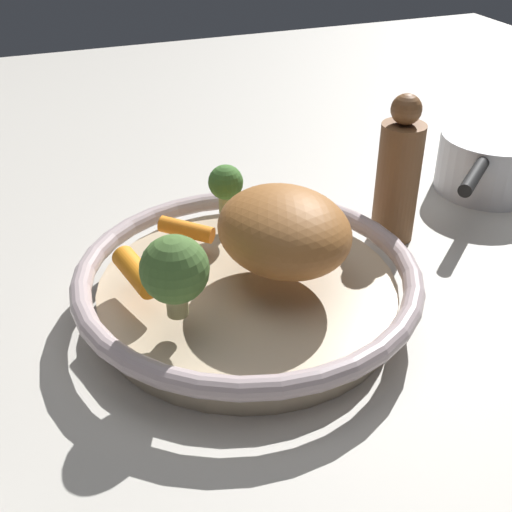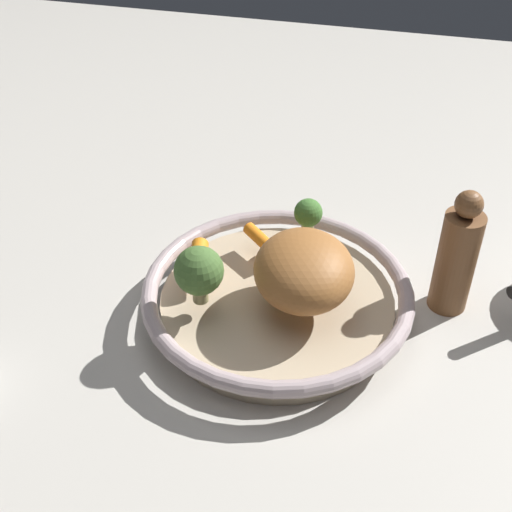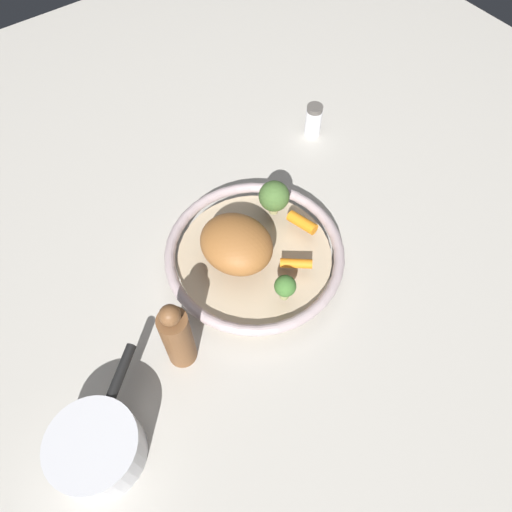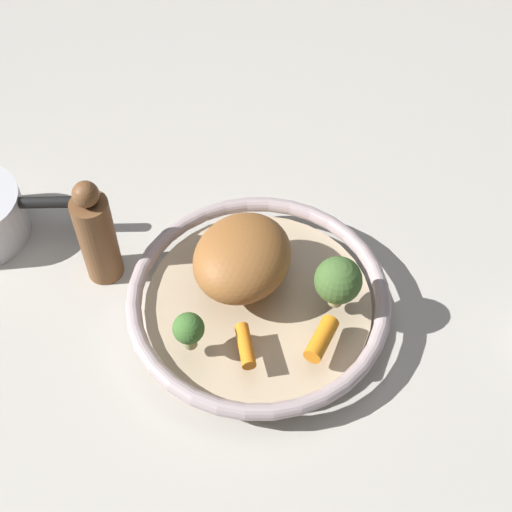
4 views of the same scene
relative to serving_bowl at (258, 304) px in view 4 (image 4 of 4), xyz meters
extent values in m
plane|color=#B7B2A8|center=(0.00, 0.00, -0.03)|extent=(2.06, 2.06, 0.00)
cylinder|color=tan|center=(0.00, 0.00, -0.01)|extent=(0.29, 0.29, 0.03)
torus|color=#AE9A9C|center=(0.00, 0.00, 0.01)|extent=(0.33, 0.33, 0.02)
ellipsoid|color=#975D2D|center=(0.03, -0.01, 0.06)|extent=(0.15, 0.16, 0.07)
cylinder|color=orange|center=(-0.04, 0.07, 0.03)|extent=(0.05, 0.05, 0.02)
cylinder|color=orange|center=(-0.10, 0.01, 0.03)|extent=(0.03, 0.06, 0.03)
cylinder|color=tan|center=(-0.08, -0.05, 0.03)|extent=(0.02, 0.02, 0.02)
sphere|color=#44672F|center=(-0.08, -0.05, 0.07)|extent=(0.06, 0.06, 0.06)
cylinder|color=tan|center=(0.02, 0.11, 0.03)|extent=(0.02, 0.02, 0.02)
sphere|color=#3E6C2D|center=(0.02, 0.11, 0.06)|extent=(0.04, 0.04, 0.04)
cylinder|color=brown|center=(0.21, 0.07, 0.04)|extent=(0.05, 0.05, 0.14)
sphere|color=brown|center=(0.21, 0.07, 0.13)|extent=(0.03, 0.03, 0.03)
cylinder|color=black|center=(0.30, 0.07, 0.04)|extent=(0.08, 0.07, 0.02)
camera|label=1|loc=(-0.18, -0.49, 0.36)|focal=46.40mm
camera|label=2|loc=(0.13, -0.61, 0.56)|focal=47.81mm
camera|label=3|loc=(0.28, 0.39, 0.76)|focal=34.03mm
camera|label=4|loc=(-0.32, 0.40, 0.77)|focal=51.61mm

